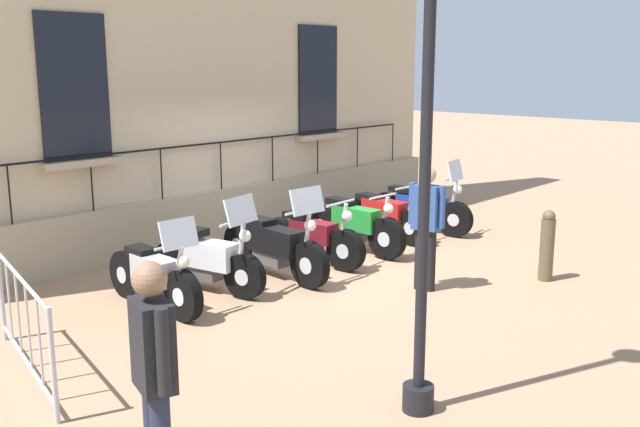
{
  "coord_description": "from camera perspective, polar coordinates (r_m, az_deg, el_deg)",
  "views": [
    {
      "loc": [
        7.43,
        -7.75,
        3.05
      ],
      "look_at": [
        0.3,
        0.0,
        0.8
      ],
      "focal_mm": 40.1,
      "sensor_mm": 36.0,
      "label": 1
    }
  ],
  "objects": [
    {
      "name": "ground_plane",
      "position": [
        11.16,
        -1.15,
        -3.8
      ],
      "size": [
        60.0,
        60.0,
        0.0
      ],
      "primitive_type": "plane",
      "color": "#9E7A5B"
    },
    {
      "name": "building_facade",
      "position": [
        12.55,
        -9.48,
        15.57
      ],
      "size": [
        0.82,
        11.58,
        7.98
      ],
      "color": "#C6B28E",
      "rests_on": "ground_plane"
    },
    {
      "name": "motorcycle_silver",
      "position": [
        9.17,
        -13.07,
        -4.99
      ],
      "size": [
        1.91,
        0.6,
        1.25
      ],
      "color": "black",
      "rests_on": "ground_plane"
    },
    {
      "name": "motorcycle_white",
      "position": [
        9.72,
        -8.86,
        -3.71
      ],
      "size": [
        1.86,
        0.69,
        1.36
      ],
      "color": "black",
      "rests_on": "ground_plane"
    },
    {
      "name": "motorcycle_black",
      "position": [
        10.26,
        -3.67,
        -2.64
      ],
      "size": [
        2.18,
        0.68,
        1.39
      ],
      "color": "black",
      "rests_on": "ground_plane"
    },
    {
      "name": "motorcycle_maroon",
      "position": [
        10.94,
        -0.66,
        -2.0
      ],
      "size": [
        1.97,
        0.65,
        1.03
      ],
      "color": "black",
      "rests_on": "ground_plane"
    },
    {
      "name": "motorcycle_green",
      "position": [
        11.62,
        2.76,
        -1.01
      ],
      "size": [
        2.05,
        0.61,
        1.01
      ],
      "color": "black",
      "rests_on": "ground_plane"
    },
    {
      "name": "motorcycle_red",
      "position": [
        12.5,
        5.05,
        -0.2
      ],
      "size": [
        1.94,
        0.64,
        1.01
      ],
      "color": "black",
      "rests_on": "ground_plane"
    },
    {
      "name": "motorcycle_blue",
      "position": [
        13.13,
        7.98,
        0.35
      ],
      "size": [
        2.11,
        0.54,
        1.36
      ],
      "color": "black",
      "rests_on": "ground_plane"
    },
    {
      "name": "lamppost",
      "position": [
        5.93,
        8.58,
        9.7
      ],
      "size": [
        0.35,
        0.35,
        4.73
      ],
      "color": "black",
      "rests_on": "ground_plane"
    },
    {
      "name": "crowd_barrier",
      "position": [
        7.59,
        -22.59,
        -8.0
      ],
      "size": [
        2.25,
        0.58,
        1.05
      ],
      "color": "#B7B7BF",
      "rests_on": "ground_plane"
    },
    {
      "name": "bollard",
      "position": [
        10.56,
        17.67,
        -2.44
      ],
      "size": [
        0.2,
        0.2,
        1.02
      ],
      "color": "brown",
      "rests_on": "ground_plane"
    },
    {
      "name": "pedestrian_standing",
      "position": [
        5.05,
        -13.1,
        -12.09
      ],
      "size": [
        0.51,
        0.32,
        1.77
      ],
      "color": "#23283D",
      "rests_on": "ground_plane"
    },
    {
      "name": "pedestrian_walking",
      "position": [
        9.65,
        8.48,
        -0.57
      ],
      "size": [
        0.53,
        0.27,
        1.7
      ],
      "color": "black",
      "rests_on": "ground_plane"
    }
  ]
}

